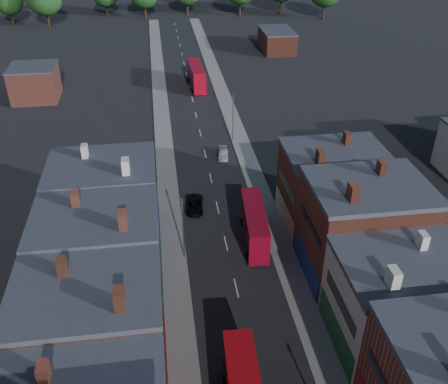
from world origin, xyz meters
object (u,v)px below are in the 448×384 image
object	(u,v)px
bus_1	(254,224)
car_3	(223,154)
bus_2	(196,76)
car_2	(195,205)

from	to	relation	value
bus_1	car_3	distance (m)	22.44
bus_1	bus_2	world-z (taller)	bus_2
bus_1	bus_2	size ratio (longest dim) A/B	0.93
car_3	bus_1	bearing A→B (deg)	-81.09
bus_2	car_2	xyz separation A→B (m)	(-4.62, -46.83, -1.96)
bus_1	car_3	bearing A→B (deg)	96.28
bus_1	car_2	xyz separation A→B (m)	(-6.62, 7.94, -1.77)
car_2	car_3	distance (m)	15.56
car_2	car_3	xyz separation A→B (m)	(5.87, 14.41, -0.09)
bus_2	car_2	size ratio (longest dim) A/B	2.37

